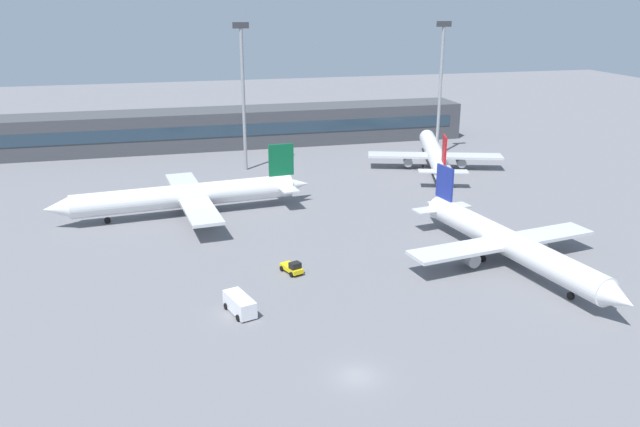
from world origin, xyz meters
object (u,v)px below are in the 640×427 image
Objects in this scene: airplane_mid at (184,196)px; airplane_far at (434,153)px; baggage_tug_yellow at (292,268)px; floodlight_tower_west at (243,88)px; floodlight_tower_east at (441,81)px; airplane_near at (509,244)px; service_van_white at (240,304)px.

airplane_mid is 57.15m from airplane_far.
airplane_mid is 11.26× the size of baggage_tug_yellow.
floodlight_tower_west is (-39.59, 7.77, 14.08)m from airplane_far.
baggage_tug_yellow is 0.13× the size of floodlight_tower_east.
airplane_near is 7.34× the size of service_van_white.
airplane_mid is 7.89× the size of service_van_white.
floodlight_tower_east is at bearing 51.00° from service_van_white.
baggage_tug_yellow is 0.70× the size of service_van_white.
floodlight_tower_west reaches higher than service_van_white.
service_van_white is 87.86m from floodlight_tower_east.
airplane_near is at bearing -103.00° from airplane_far.
airplane_far is at bearing 49.27° from service_van_white.
baggage_tug_yellow is at bearing -130.75° from airplane_far.
baggage_tug_yellow is (-29.11, 4.35, -2.29)m from airplane_near.
airplane_mid is at bearing 114.05° from baggage_tug_yellow.
airplane_far is 42.73m from floodlight_tower_west.
baggage_tug_yellow is at bearing 49.39° from service_van_white.
service_van_white is (-49.32, -57.29, -1.96)m from airplane_far.
airplane_near is at bearing -37.93° from airplane_mid.
baggage_tug_yellow is (12.54, -28.10, -2.51)m from airplane_mid.
service_van_white is at bearing -172.07° from airplane_near.
airplane_far is 75.62m from service_van_white.
floodlight_tower_west is at bearing 62.80° from airplane_mid.
airplane_mid reaches higher than airplane_near.
floodlight_tower_west reaches higher than airplane_far.
airplane_far is 1.32× the size of floodlight_tower_east.
baggage_tug_yellow is at bearing -128.72° from floodlight_tower_east.
floodlight_tower_west is (1.54, 55.51, 16.36)m from baggage_tug_yellow.
airplane_far is at bearing 77.00° from airplane_near.
floodlight_tower_east reaches higher than airplane_far.
airplane_near is at bearing -8.50° from baggage_tug_yellow.
airplane_far is 63.06m from baggage_tug_yellow.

